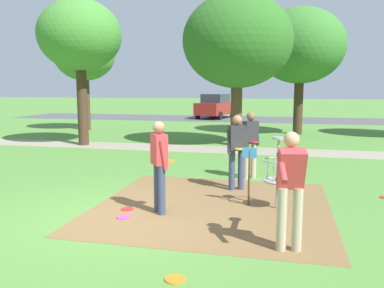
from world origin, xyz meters
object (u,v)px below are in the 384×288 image
at_px(player_foreground_watching, 250,141).
at_px(frisbee_far_left, 175,279).
at_px(frisbee_by_tee, 127,209).
at_px(player_throwing, 237,148).
at_px(tree_mid_left, 237,41).
at_px(tree_mid_right, 80,36).
at_px(tree_near_left, 300,46).
at_px(tree_near_right, 84,56).
at_px(frisbee_near_basket, 124,217).
at_px(parked_car_leftmost, 216,106).
at_px(player_waiting_right, 159,162).
at_px(player_waiting_left, 291,183).
at_px(disc_golf_basket, 275,170).

height_order(player_foreground_watching, frisbee_far_left, player_foreground_watching).
distance_m(player_foreground_watching, frisbee_by_tee, 3.90).
height_order(player_throwing, tree_mid_left, tree_mid_left).
bearing_deg(tree_mid_right, tree_near_left, 34.50).
bearing_deg(tree_near_left, tree_near_right, -177.05).
distance_m(tree_near_left, tree_near_right, 11.31).
relative_size(frisbee_near_basket, parked_car_leftmost, 0.06).
bearing_deg(frisbee_far_left, tree_near_left, 83.55).
bearing_deg(frisbee_by_tee, player_waiting_right, -3.44).
bearing_deg(tree_mid_left, player_throwing, -82.85).
xyz_separation_m(player_foreground_watching, player_waiting_left, (0.95, -4.43, 0.02)).
relative_size(disc_golf_basket, frisbee_far_left, 5.51).
distance_m(frisbee_near_basket, frisbee_by_tee, 0.48).
relative_size(player_throwing, frisbee_far_left, 6.78).
relative_size(player_waiting_left, frisbee_by_tee, 7.14).
xyz_separation_m(tree_near_right, tree_mid_right, (2.69, -5.33, 0.29)).
bearing_deg(frisbee_near_basket, disc_golf_basket, 25.24).
distance_m(disc_golf_basket, player_throwing, 1.52).
relative_size(player_waiting_right, tree_mid_left, 0.29).
distance_m(player_waiting_right, frisbee_far_left, 2.81).
bearing_deg(parked_car_leftmost, tree_mid_right, -100.06).
bearing_deg(player_throwing, player_waiting_right, -120.10).
distance_m(disc_golf_basket, tree_near_right, 16.54).
distance_m(tree_near_left, tree_mid_right, 10.43).
relative_size(player_foreground_watching, tree_near_left, 0.28).
bearing_deg(tree_near_left, disc_golf_basket, -93.37).
xyz_separation_m(player_waiting_left, frisbee_near_basket, (-2.87, 0.79, -0.98)).
bearing_deg(player_foreground_watching, tree_mid_right, 147.40).
bearing_deg(parked_car_leftmost, player_foreground_watching, -77.57).
xyz_separation_m(tree_near_right, parked_car_leftmost, (5.44, 10.12, -3.11)).
bearing_deg(player_waiting_left, player_foreground_watching, 102.13).
bearing_deg(tree_near_left, frisbee_by_tee, -104.29).
relative_size(frisbee_far_left, tree_near_left, 0.04).
distance_m(player_waiting_right, tree_mid_left, 9.66).
height_order(player_waiting_left, frisbee_by_tee, player_waiting_left).
xyz_separation_m(frisbee_by_tee, tree_near_left, (3.48, 13.67, 4.31)).
xyz_separation_m(frisbee_far_left, parked_car_leftmost, (-4.03, 25.70, 0.91)).
bearing_deg(frisbee_by_tee, frisbee_near_basket, -75.49).
bearing_deg(player_waiting_right, frisbee_near_basket, -142.08).
relative_size(disc_golf_basket, frisbee_near_basket, 5.59).
height_order(frisbee_by_tee, parked_car_leftmost, parked_car_leftmost).
relative_size(disc_golf_basket, tree_near_right, 0.25).
bearing_deg(disc_golf_basket, parked_car_leftmost, 102.78).
distance_m(frisbee_far_left, tree_mid_right, 13.02).
relative_size(tree_near_left, tree_near_right, 1.13).
distance_m(frisbee_near_basket, tree_near_left, 15.15).
distance_m(player_foreground_watching, parked_car_leftmost, 20.51).
bearing_deg(tree_near_right, player_waiting_left, -53.00).
height_order(frisbee_far_left, tree_near_left, tree_near_left).
bearing_deg(tree_mid_left, parked_car_leftmost, 103.25).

